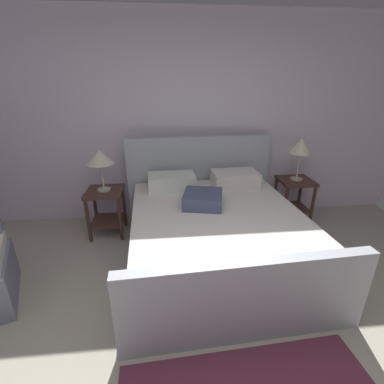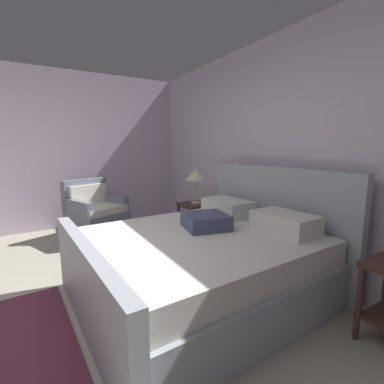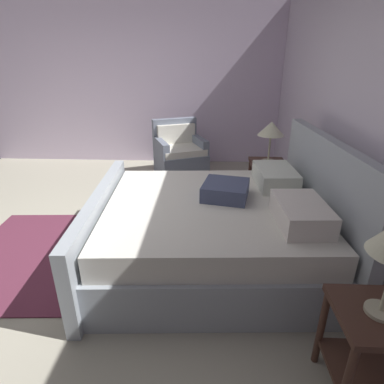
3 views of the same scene
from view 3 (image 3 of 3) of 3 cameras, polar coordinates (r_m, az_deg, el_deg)
The scene contains 9 objects.
ground_plane at distance 3.55m, azimuth -20.50°, elevation -9.48°, with size 5.94×5.21×0.02m, color #A6A18E.
wall_back at distance 3.06m, azimuth 28.60°, elevation 11.27°, with size 6.06×0.12×2.67m, color silver.
wall_side_left at distance 5.93m, azimuth -11.12°, elevation 18.20°, with size 0.12×5.33×2.67m, color silver.
bed at distance 2.98m, azimuth 4.38°, elevation -6.55°, with size 2.01×2.21×1.19m.
nightstand_right at distance 2.15m, azimuth 29.63°, elevation -22.19°, with size 0.44×0.44×0.60m.
nightstand_left at distance 4.17m, azimuth 13.29°, elevation 2.74°, with size 0.44×0.44×0.60m.
table_lamp_left at distance 4.00m, azimuth 14.09°, elevation 10.86°, with size 0.32×0.32×0.51m.
armchair at distance 5.11m, azimuth -2.25°, elevation 6.53°, with size 0.95×0.94×0.90m.
area_rug at distance 3.59m, azimuth -26.59°, elevation -9.99°, with size 1.67×1.30×0.01m, color #5F293C.
Camera 3 is at (2.72, 1.36, 1.83)m, focal length 29.58 mm.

